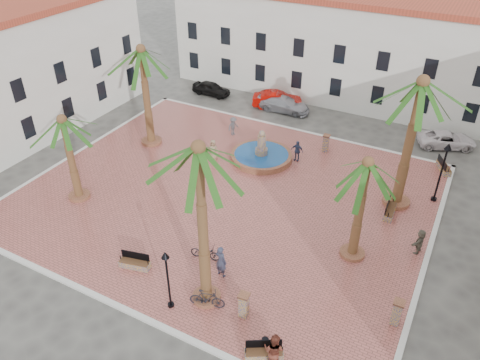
{
  "coord_description": "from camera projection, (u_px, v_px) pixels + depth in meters",
  "views": [
    {
      "loc": [
        12.9,
        -22.28,
        18.32
      ],
      "look_at": [
        1.0,
        0.0,
        1.6
      ],
      "focal_mm": 35.0,
      "sensor_mm": 36.0,
      "label": 1
    }
  ],
  "objects": [
    {
      "name": "fountain",
      "position": [
        261.0,
        155.0,
        35.15
      ],
      "size": [
        4.63,
        4.63,
        2.39
      ],
      "color": "#9D5B3E",
      "rests_on": "plaza"
    },
    {
      "name": "palm_nw",
      "position": [
        142.0,
        61.0,
        33.76
      ],
      "size": [
        5.26,
        5.26,
        7.96
      ],
      "color": "#9D5B3E",
      "rests_on": "plaza"
    },
    {
      "name": "pedestrian_fountain_a",
      "position": [
        213.0,
        150.0,
        34.89
      ],
      "size": [
        0.88,
        0.67,
        1.6
      ],
      "primitive_type": "imported",
      "rotation": [
        0.0,
        0.0,
        0.22
      ],
      "color": "#957B5A",
      "rests_on": "plaza"
    },
    {
      "name": "bollard_e",
      "position": [
        397.0,
        312.0,
        22.09
      ],
      "size": [
        0.53,
        0.53,
        1.47
      ],
      "rotation": [
        0.0,
        0.0,
        0.02
      ],
      "color": "#896E59",
      "rests_on": "plaza"
    },
    {
      "name": "bollard_n",
      "position": [
        326.0,
        143.0,
        35.89
      ],
      "size": [
        0.53,
        0.53,
        1.42
      ],
      "rotation": [
        0.0,
        0.0,
        0.05
      ],
      "color": "#896E59",
      "rests_on": "plaza"
    },
    {
      "name": "palm_ne",
      "position": [
        420.0,
        97.0,
        26.55
      ],
      "size": [
        5.68,
        5.68,
        8.79
      ],
      "color": "#9D5B3E",
      "rests_on": "plaza"
    },
    {
      "name": "litter_bin",
      "position": [
        265.0,
        344.0,
        21.13
      ],
      "size": [
        0.33,
        0.33,
        0.64
      ],
      "primitive_type": "cylinder",
      "color": "black",
      "rests_on": "plaza"
    },
    {
      "name": "car_red",
      "position": [
        277.0,
        100.0,
        43.01
      ],
      "size": [
        4.77,
        3.1,
        1.48
      ],
      "primitive_type": "imported",
      "rotation": [
        0.0,
        0.0,
        1.94
      ],
      "color": "#AF0A04",
      "rests_on": "ground"
    },
    {
      "name": "pedestrian_north",
      "position": [
        233.0,
        126.0,
        38.17
      ],
      "size": [
        0.9,
        1.15,
        1.56
      ],
      "primitive_type": "imported",
      "rotation": [
        0.0,
        0.0,
        1.2
      ],
      "color": "#504F54",
      "rests_on": "plaza"
    },
    {
      "name": "pedestrian_fountain_b",
      "position": [
        297.0,
        151.0,
        34.74
      ],
      "size": [
        0.96,
        0.42,
        1.62
      ],
      "primitive_type": "imported",
      "rotation": [
        0.0,
        0.0,
        -0.02
      ],
      "color": "#333E5F",
      "rests_on": "plaza"
    },
    {
      "name": "lamppost_s",
      "position": [
        167.0,
        270.0,
        22.06
      ],
      "size": [
        0.39,
        0.39,
        3.6
      ],
      "color": "black",
      "rests_on": "plaza"
    },
    {
      "name": "kerb_n",
      "position": [
        291.0,
        129.0,
        39.61
      ],
      "size": [
        26.3,
        0.3,
        0.16
      ],
      "primitive_type": "cube",
      "color": "silver",
      "rests_on": "ground"
    },
    {
      "name": "bollard_se",
      "position": [
        244.0,
        305.0,
        22.48
      ],
      "size": [
        0.57,
        0.57,
        1.45
      ],
      "rotation": [
        0.0,
        0.0,
        0.1
      ],
      "color": "#896E59",
      "rests_on": "plaza"
    },
    {
      "name": "bench_ne",
      "position": [
        443.0,
        167.0,
        33.81
      ],
      "size": [
        1.27,
        1.83,
        0.94
      ],
      "rotation": [
        0.0,
        0.0,
        2.03
      ],
      "color": "#896E59",
      "rests_on": "plaza"
    },
    {
      "name": "cyclist_b",
      "position": [
        274.0,
        351.0,
        20.08
      ],
      "size": [
        0.94,
        0.74,
        1.92
      ],
      "primitive_type": "imported",
      "rotation": [
        0.0,
        0.0,
        3.13
      ],
      "color": "maroon",
      "rests_on": "plaza"
    },
    {
      "name": "car_white",
      "position": [
        447.0,
        140.0,
        36.9
      ],
      "size": [
        4.89,
        3.6,
        1.23
      ],
      "primitive_type": "imported",
      "rotation": [
        0.0,
        0.0,
        1.97
      ],
      "color": "white",
      "rests_on": "ground"
    },
    {
      "name": "kerb_w",
      "position": [
        83.0,
        150.0,
        36.63
      ],
      "size": [
        0.3,
        22.3,
        0.16
      ],
      "primitive_type": "cube",
      "color": "silver",
      "rests_on": "ground"
    },
    {
      "name": "bicycle_a",
      "position": [
        205.0,
        252.0,
        26.02
      ],
      "size": [
        1.8,
        0.9,
        0.9
      ],
      "primitive_type": "imported",
      "rotation": [
        0.0,
        0.0,
        1.75
      ],
      "color": "black",
      "rests_on": "plaza"
    },
    {
      "name": "bicycle_b",
      "position": [
        207.0,
        299.0,
        23.06
      ],
      "size": [
        1.89,
        1.02,
        1.09
      ],
      "primitive_type": "imported",
      "rotation": [
        0.0,
        0.0,
        1.87
      ],
      "color": "black",
      "rests_on": "plaza"
    },
    {
      "name": "car_black",
      "position": [
        211.0,
        89.0,
        45.49
      ],
      "size": [
        3.82,
        1.58,
        1.3
      ],
      "primitive_type": "imported",
      "rotation": [
        0.0,
        0.0,
        1.56
      ],
      "color": "black",
      "rests_on": "ground"
    },
    {
      "name": "lamppost_e",
      "position": [
        444.0,
        163.0,
        29.34
      ],
      "size": [
        0.46,
        0.46,
        4.26
      ],
      "color": "black",
      "rests_on": "plaza"
    },
    {
      "name": "pedestrian_east",
      "position": [
        420.0,
        241.0,
        26.29
      ],
      "size": [
        0.77,
        1.52,
        1.57
      ],
      "primitive_type": "imported",
      "rotation": [
        0.0,
        0.0,
        -1.79
      ],
      "color": "#645C4C",
      "rests_on": "plaza"
    },
    {
      "name": "ground",
      "position": [
        227.0,
        196.0,
        31.57
      ],
      "size": [
        120.0,
        120.0,
        0.0
      ],
      "primitive_type": "plane",
      "color": "#56544F",
      "rests_on": "ground"
    },
    {
      "name": "building_west",
      "position": [
        13.0,
        76.0,
        36.26
      ],
      "size": [
        6.4,
        24.4,
        10.0
      ],
      "rotation": [
        0.0,
        0.0,
        1.57
      ],
      "color": "white",
      "rests_on": "ground"
    },
    {
      "name": "kerb_s",
      "position": [
        119.0,
        307.0,
        23.43
      ],
      "size": [
        26.3,
        0.3,
        0.16
      ],
      "primitive_type": "cube",
      "color": "silver",
      "rests_on": "ground"
    },
    {
      "name": "plaza",
      "position": [
        227.0,
        195.0,
        31.52
      ],
      "size": [
        26.0,
        22.0,
        0.15
      ],
      "primitive_type": "cube",
      "color": "#B35B52",
      "rests_on": "ground"
    },
    {
      "name": "building_north",
      "position": [
        331.0,
        45.0,
        43.64
      ],
      "size": [
        30.4,
        7.4,
        9.5
      ],
      "color": "white",
      "rests_on": "ground"
    },
    {
      "name": "bench_e",
      "position": [
        390.0,
        211.0,
        29.48
      ],
      "size": [
        0.63,
        1.82,
        0.95
      ],
      "rotation": [
        0.0,
        0.0,
        1.62
      ],
      "color": "#896E59",
      "rests_on": "plaza"
    },
    {
      "name": "palm_sw",
      "position": [
        64.0,
        130.0,
        28.46
      ],
      "size": [
        4.59,
        4.59,
        6.04
      ],
      "color": "#9D5B3E",
      "rests_on": "plaza"
    },
    {
      "name": "palm_e",
      "position": [
        366.0,
        175.0,
        23.58
      ],
      "size": [
        4.59,
        4.59,
        6.43
      ],
      "color": "#9D5B3E",
      "rests_on": "plaza"
    },
    {
      "name": "kerb_e",
      "position": [
        427.0,
        258.0,
        26.41
      ],
      "size": [
        0.3,
        22.3,
        0.16
      ],
      "primitive_type": "cube",
      "color": "silver",
      "rests_on": "ground"
    },
    {
      "name": "bench_se",
      "position": [
        264.0,
        353.0,
        20.79
      ],
      "size": [
        1.76,
        1.33,
        0.91
      ],
      "rotation": [
        0.0,
        0.0,
        0.53
      ],
      "color": "#896E59",
      "rests_on": "plaza"
    },
    {
      "name": "car_silver",
      "position": [
        284.0,
        104.0,
        42.35
      ],
      "size": [
        4.73,
        2.06,
        1.35
      ],
      "primitive_type": "imported",
      "rotation": [
        0.0,
        0.0,
        1.61
      ],
      "color": "#A1A1AA",
      "rests_on": "ground"
    },
    {
      "name": "palm_s",
      "position": [
        199.0,
        166.0,
        19.43
      ],
      "size": [
        4.75,
        4.75,
        9.14
      ],
      "color": "#9D5B3E",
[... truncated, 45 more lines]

